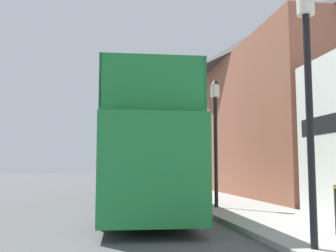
{
  "coord_description": "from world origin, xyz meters",
  "views": [
    {
      "loc": [
        1.68,
        -3.24,
        1.56
      ],
      "look_at": [
        3.76,
        9.61,
        2.91
      ],
      "focal_mm": 42.0,
      "sensor_mm": 36.0,
      "label": 1
    }
  ],
  "objects_px": {
    "tour_bus": "(142,160)",
    "parked_car_ahead_of_bus": "(142,183)",
    "lamp_post_second": "(215,118)",
    "lamp_post_nearest": "(308,60)"
  },
  "relations": [
    {
      "from": "tour_bus",
      "to": "parked_car_ahead_of_bus",
      "type": "xyz_separation_m",
      "value": [
        0.85,
        8.82,
        -1.16
      ]
    },
    {
      "from": "tour_bus",
      "to": "parked_car_ahead_of_bus",
      "type": "height_order",
      "value": "tour_bus"
    },
    {
      "from": "lamp_post_nearest",
      "to": "lamp_post_second",
      "type": "xyz_separation_m",
      "value": [
        0.28,
        7.03,
        -0.18
      ]
    },
    {
      "from": "tour_bus",
      "to": "lamp_post_second",
      "type": "relative_size",
      "value": 2.2
    },
    {
      "from": "tour_bus",
      "to": "parked_car_ahead_of_bus",
      "type": "relative_size",
      "value": 2.47
    },
    {
      "from": "tour_bus",
      "to": "lamp_post_second",
      "type": "distance_m",
      "value": 3.06
    },
    {
      "from": "tour_bus",
      "to": "lamp_post_second",
      "type": "xyz_separation_m",
      "value": [
        2.65,
        0.28,
        1.52
      ]
    },
    {
      "from": "tour_bus",
      "to": "lamp_post_nearest",
      "type": "xyz_separation_m",
      "value": [
        2.37,
        -6.76,
        1.7
      ]
    },
    {
      "from": "tour_bus",
      "to": "lamp_post_nearest",
      "type": "distance_m",
      "value": 7.36
    },
    {
      "from": "lamp_post_second",
      "to": "lamp_post_nearest",
      "type": "bearing_deg",
      "value": -92.25
    }
  ]
}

